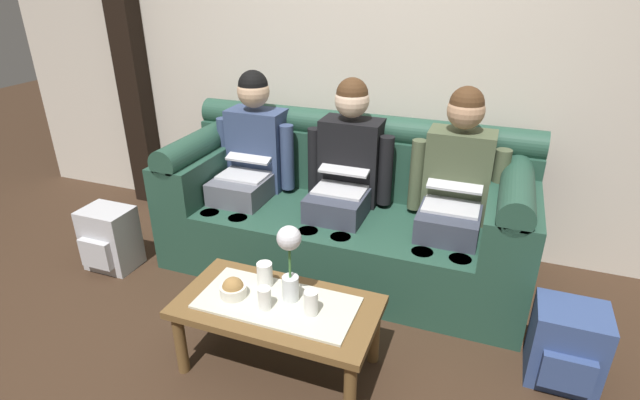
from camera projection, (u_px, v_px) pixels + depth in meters
ground_plane at (267, 385)px, 2.34m from camera, size 14.00×14.00×0.00m
back_wall_patterned at (374, 29)px, 3.16m from camera, size 6.00×0.12×2.90m
timber_pillar at (125, 21)px, 3.66m from camera, size 0.20×0.20×2.90m
couch at (345, 213)px, 3.17m from camera, size 2.26×0.88×0.96m
person_left at (250, 158)px, 3.26m from camera, size 0.56×0.67×1.22m
person_middle at (346, 172)px, 3.05m from camera, size 0.56×0.67×1.22m
person_right at (455, 187)px, 2.84m from camera, size 0.56×0.67×1.22m
coffee_table at (277, 312)px, 2.32m from camera, size 0.96×0.50×0.39m
flower_vase at (290, 256)px, 2.22m from camera, size 0.11×0.11×0.39m
snack_bowl at (233, 289)px, 2.32m from camera, size 0.13×0.13×0.10m
cup_near_left at (311, 303)px, 2.20m from camera, size 0.06×0.06×0.12m
cup_near_right at (265, 298)px, 2.23m from camera, size 0.06×0.06×0.11m
cup_far_center at (265, 274)px, 2.40m from camera, size 0.08×0.08×0.12m
backpack_right at (566, 346)px, 2.31m from camera, size 0.32×0.31×0.40m
backpack_left at (110, 239)px, 3.20m from camera, size 0.31×0.28×0.41m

